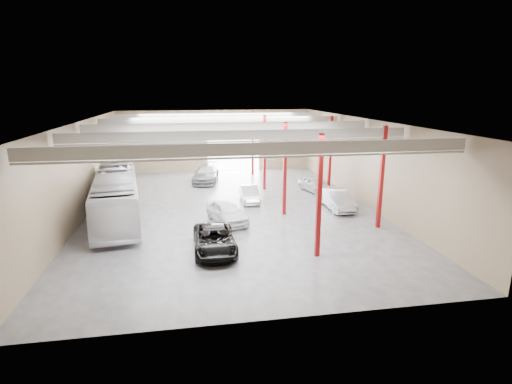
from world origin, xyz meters
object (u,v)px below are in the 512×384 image
object	(u,v)px
car_right_far	(315,184)
car_row_c	(206,174)
car_row_a	(227,212)
car_right_near	(337,199)
coach_bus	(116,197)
car_row_b	(250,194)
black_sedan	(215,240)

from	to	relation	value
car_right_far	car_row_c	bearing A→B (deg)	133.80
car_row_a	car_row_c	bearing A→B (deg)	75.56
car_row_c	car_right_near	bearing A→B (deg)	-40.66
car_row_c	car_right_far	size ratio (longest dim) A/B	1.40
coach_bus	car_row_b	world-z (taller)	coach_bus
coach_bus	car_row_c	distance (m)	13.55
car_row_c	car_right_far	xyz separation A→B (m)	(9.83, -5.97, -0.13)
car_right_near	car_right_far	size ratio (longest dim) A/B	1.14
black_sedan	car_right_near	world-z (taller)	car_right_near
car_right_near	car_right_far	world-z (taller)	car_right_near
car_row_c	car_row_a	bearing A→B (deg)	-77.52
coach_bus	car_row_a	bearing A→B (deg)	-21.30
black_sedan	car_right_far	distance (m)	16.28
coach_bus	car_right_far	bearing A→B (deg)	10.50
black_sedan	car_row_c	world-z (taller)	car_row_c
black_sedan	car_row_b	world-z (taller)	black_sedan
car_row_a	car_right_far	bearing A→B (deg)	21.67
car_right_near	car_right_far	bearing A→B (deg)	89.34
coach_bus	black_sedan	size ratio (longest dim) A/B	2.41
car_row_c	car_right_far	distance (m)	11.50
car_row_a	car_right_far	world-z (taller)	car_row_a
car_row_a	car_right_far	size ratio (longest dim) A/B	1.10
car_row_b	car_right_near	world-z (taller)	car_right_near
car_row_b	car_right_far	world-z (taller)	car_right_far
car_right_near	black_sedan	bearing A→B (deg)	-146.02
coach_bus	car_row_a	distance (m)	8.06
black_sedan	car_row_a	bearing A→B (deg)	76.51
coach_bus	car_row_b	xyz separation A→B (m)	(10.26, 3.36, -1.07)
coach_bus	black_sedan	distance (m)	9.68
car_row_a	car_row_b	distance (m)	5.76
coach_bus	car_right_far	xyz separation A→B (m)	(16.80, 5.62, -1.03)
black_sedan	car_right_far	bearing A→B (deg)	50.83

